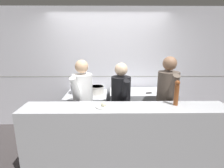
{
  "coord_description": "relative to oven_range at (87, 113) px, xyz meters",
  "views": [
    {
      "loc": [
        0.04,
        -2.5,
        1.94
      ],
      "look_at": [
        0.08,
        0.6,
        1.15
      ],
      "focal_mm": 28.0,
      "sensor_mm": 36.0,
      "label": 1
    }
  ],
  "objects": [
    {
      "name": "ground_plane",
      "position": [
        0.45,
        -0.91,
        -0.43
      ],
      "size": [
        14.0,
        14.0,
        0.0
      ],
      "primitive_type": "plane",
      "color": "#383333"
    },
    {
      "name": "wall_back_tiled",
      "position": [
        0.45,
        0.4,
        0.87
      ],
      "size": [
        8.0,
        0.06,
        2.6
      ],
      "color": "silver",
      "rests_on": "ground_plane"
    },
    {
      "name": "oven_range",
      "position": [
        0.0,
        0.0,
        0.0
      ],
      "size": [
        0.83,
        0.71,
        0.86
      ],
      "color": "#232326",
      "rests_on": "ground_plane"
    },
    {
      "name": "prep_counter",
      "position": [
        1.14,
        -0.0,
        0.03
      ],
      "size": [
        1.3,
        0.65,
        0.92
      ],
      "color": "#B7BABF",
      "rests_on": "ground_plane"
    },
    {
      "name": "pass_counter",
      "position": [
        0.7,
        -1.14,
        0.08
      ],
      "size": [
        2.9,
        0.45,
        1.03
      ],
      "color": "#B7BABF",
      "rests_on": "ground_plane"
    },
    {
      "name": "stock_pot",
      "position": [
        -0.19,
        0.04,
        0.54
      ],
      "size": [
        0.28,
        0.28,
        0.21
      ],
      "color": "#B7BABF",
      "rests_on": "oven_range"
    },
    {
      "name": "sauce_pot",
      "position": [
        0.22,
        0.02,
        0.51
      ],
      "size": [
        0.29,
        0.29,
        0.16
      ],
      "color": "beige",
      "rests_on": "oven_range"
    },
    {
      "name": "chefs_knife",
      "position": [
        1.35,
        -0.14,
        0.49
      ],
      "size": [
        0.41,
        0.1,
        0.02
      ],
      "color": "#B7BABF",
      "rests_on": "prep_counter"
    },
    {
      "name": "plated_dish_main",
      "position": [
        0.4,
        -1.15,
        0.62
      ],
      "size": [
        0.22,
        0.22,
        0.08
      ],
      "color": "white",
      "rests_on": "pass_counter"
    },
    {
      "name": "pepper_mill",
      "position": [
        1.42,
        -1.08,
        0.79
      ],
      "size": [
        0.07,
        0.07,
        0.36
      ],
      "color": "brown",
      "rests_on": "pass_counter"
    },
    {
      "name": "chef_head_cook",
      "position": [
        0.03,
        -0.62,
        0.47
      ],
      "size": [
        0.42,
        0.7,
        1.63
      ],
      "rotation": [
        0.0,
        0.0,
        -0.32
      ],
      "color": "black",
      "rests_on": "ground_plane"
    },
    {
      "name": "chef_sous",
      "position": [
        0.67,
        -0.64,
        0.45
      ],
      "size": [
        0.39,
        0.69,
        1.58
      ],
      "rotation": [
        0.0,
        0.0,
        0.23
      ],
      "color": "black",
      "rests_on": "ground_plane"
    },
    {
      "name": "chef_line",
      "position": [
        1.43,
        -0.67,
        0.51
      ],
      "size": [
        0.35,
        0.73,
        1.69
      ],
      "rotation": [
        0.0,
        0.0,
        0.01
      ],
      "color": "black",
      "rests_on": "ground_plane"
    }
  ]
}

